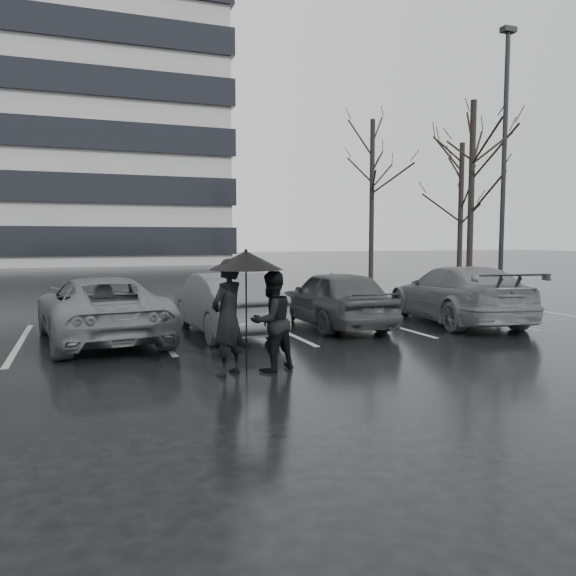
# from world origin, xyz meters

# --- Properties ---
(ground) EXTENTS (160.00, 160.00, 0.00)m
(ground) POSITION_xyz_m (0.00, 0.00, 0.00)
(ground) COLOR black
(ground) RESTS_ON ground
(car_main) EXTENTS (1.67, 4.13, 1.41)m
(car_main) POSITION_xyz_m (2.00, 2.23, 0.70)
(car_main) COLOR black
(car_main) RESTS_ON ground
(car_west_a) EXTENTS (1.72, 4.31, 1.40)m
(car_west_a) POSITION_xyz_m (-0.75, 2.20, 0.70)
(car_west_a) COLOR #2F2F32
(car_west_a) RESTS_ON ground
(car_west_b) EXTENTS (2.84, 5.10, 1.35)m
(car_west_b) POSITION_xyz_m (-3.41, 2.24, 0.68)
(car_west_b) COLOR #49494C
(car_west_b) RESTS_ON ground
(car_east) EXTENTS (2.76, 5.26, 1.46)m
(car_east) POSITION_xyz_m (5.28, 1.84, 0.73)
(car_east) COLOR #49494C
(car_east) RESTS_ON ground
(pedestrian_left) EXTENTS (0.79, 0.77, 1.84)m
(pedestrian_left) POSITION_xyz_m (-1.63, -1.64, 0.92)
(pedestrian_left) COLOR black
(pedestrian_left) RESTS_ON ground
(pedestrian_right) EXTENTS (0.96, 0.86, 1.62)m
(pedestrian_right) POSITION_xyz_m (-0.89, -1.59, 0.81)
(pedestrian_right) COLOR black
(pedestrian_right) RESTS_ON ground
(umbrella) EXTENTS (1.17, 1.17, 1.98)m
(umbrella) POSITION_xyz_m (-1.32, -1.63, 1.80)
(umbrella) COLOR black
(umbrella) RESTS_ON ground
(lamp_post) EXTENTS (0.52, 0.52, 9.49)m
(lamp_post) POSITION_xyz_m (10.41, 6.22, 4.34)
(lamp_post) COLOR #9B9B9E
(lamp_post) RESTS_ON ground
(stall_stripes) EXTENTS (19.72, 5.00, 0.00)m
(stall_stripes) POSITION_xyz_m (-0.80, 2.50, 0.00)
(stall_stripes) COLOR #ACADAF
(stall_stripes) RESTS_ON ground
(tree_east) EXTENTS (0.26, 0.26, 8.00)m
(tree_east) POSITION_xyz_m (12.00, 10.00, 4.00)
(tree_east) COLOR black
(tree_east) RESTS_ON ground
(tree_ne) EXTENTS (0.26, 0.26, 7.00)m
(tree_ne) POSITION_xyz_m (14.50, 14.00, 3.50)
(tree_ne) COLOR black
(tree_ne) RESTS_ON ground
(tree_north) EXTENTS (0.26, 0.26, 8.50)m
(tree_north) POSITION_xyz_m (11.00, 17.00, 4.25)
(tree_north) COLOR black
(tree_north) RESTS_ON ground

